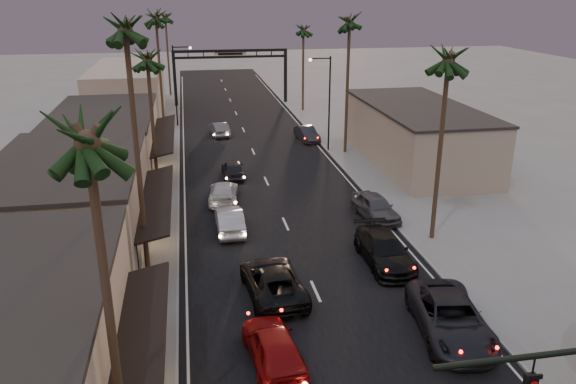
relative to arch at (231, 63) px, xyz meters
name	(u,v)px	position (x,y,z in m)	size (l,w,h in m)	color
ground	(261,170)	(0.00, -30.00, -5.53)	(200.00, 200.00, 0.00)	slate
road	(254,154)	(0.00, -25.00, -5.53)	(14.00, 120.00, 0.02)	black
sidewalk_left	(155,140)	(-9.50, -18.00, -5.47)	(5.00, 92.00, 0.12)	slate
sidewalk_right	(333,132)	(9.50, -18.00, -5.47)	(5.00, 92.00, 0.12)	slate
storefront_mid	(71,210)	(-13.00, -44.00, -2.78)	(8.00, 14.00, 5.50)	gray
storefront_far	(105,143)	(-13.00, -28.00, -3.03)	(8.00, 16.00, 5.00)	#C4AF95
storefront_dist	(128,91)	(-13.00, -5.00, -2.53)	(8.00, 20.00, 6.00)	gray
building_right	(416,135)	(14.00, -30.00, -3.03)	(8.00, 18.00, 5.00)	gray
arch	(231,63)	(0.00, 0.00, 0.00)	(15.20, 0.40, 7.27)	black
streetlight_right	(327,96)	(6.92, -25.00, -0.20)	(2.13, 0.30, 9.00)	black
streetlight_left	(177,79)	(-6.92, -12.00, -0.20)	(2.13, 0.30, 9.00)	black
palm_la	(86,126)	(-8.60, -61.00, 5.91)	(3.20, 3.20, 13.20)	#38281C
palm_lb	(124,21)	(-8.60, -48.00, 7.85)	(3.20, 3.20, 15.20)	#38281C
palm_lc	(147,53)	(-8.60, -34.00, 4.94)	(3.20, 3.20, 12.20)	#38281C
palm_ld	(155,14)	(-8.60, -15.00, 6.88)	(3.20, 3.20, 14.20)	#38281C
palm_ra	(449,52)	(8.60, -46.00, 5.91)	(3.20, 3.20, 13.20)	#38281C
palm_rb	(350,17)	(8.60, -26.00, 6.88)	(3.20, 3.20, 14.20)	#38281C
palm_rc	(303,26)	(8.60, -6.00, 4.94)	(3.20, 3.20, 12.20)	#38281C
palm_far	(165,14)	(-8.30, 8.00, 5.91)	(3.20, 3.20, 13.20)	#38281C
oncoming_red	(273,346)	(-3.06, -56.46, -4.70)	(1.97, 4.89, 1.67)	maroon
oncoming_pickup	(273,281)	(-2.24, -50.96, -4.72)	(2.69, 5.84, 1.62)	black
oncoming_silver	(230,220)	(-3.75, -42.47, -4.76)	(1.64, 4.71, 1.55)	#A6A5AB
oncoming_white	(223,192)	(-3.75, -36.97, -4.81)	(2.02, 4.98, 1.44)	#B5B5B5
oncoming_dgrey	(233,169)	(-2.58, -31.47, -4.80)	(1.72, 4.28, 1.46)	black
oncoming_grey_far	(219,129)	(-2.77, -17.13, -4.80)	(1.54, 4.42, 1.46)	#55555A
curbside_near	(450,317)	(5.11, -55.80, -4.67)	(2.88, 6.24, 1.73)	black
curbside_black	(384,250)	(4.52, -48.63, -4.70)	(2.34, 5.76, 1.67)	black
curbside_grey	(375,207)	(6.20, -42.10, -4.71)	(1.95, 4.84, 1.65)	#414145
curbside_far	(307,134)	(5.95, -20.85, -4.81)	(1.54, 4.42, 1.46)	black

